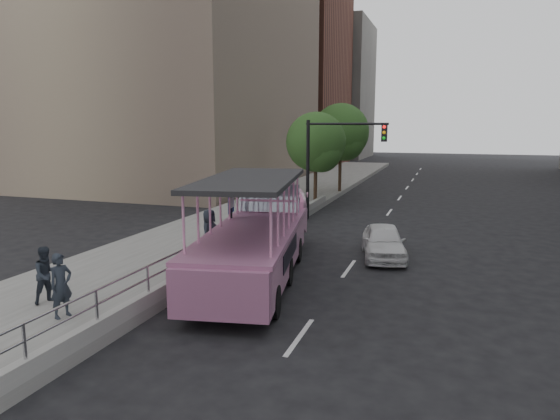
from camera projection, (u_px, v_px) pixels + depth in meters
The scene contains 15 objects.
ground at pixel (286, 304), 13.97m from camera, with size 160.00×160.00×0.00m, color black.
sidewalk at pixel (239, 221), 25.11m from camera, with size 5.50×80.00×0.30m, color #979792.
kerb_wall at pixel (216, 260), 16.75m from camera, with size 0.24×30.00×0.36m, color #A5A5A0.
guardrail at pixel (216, 240), 16.64m from camera, with size 0.07×22.00×0.71m.
duck_boat at pixel (259, 237), 16.69m from camera, with size 4.25×10.46×3.39m.
car at pixel (383, 241), 18.70m from camera, with size 1.49×3.70×1.26m, color white.
pedestrian_near at pixel (61, 285), 12.10m from camera, with size 0.59×0.39×1.61m, color #222932.
pedestrian_mid at pixel (47, 275), 13.11m from camera, with size 0.74×0.58×1.52m, color #222932.
pedestrian_far at pixel (209, 233), 17.75m from camera, with size 0.83×0.54×1.70m, color #222932.
parking_sign at pixel (231, 217), 17.43m from camera, with size 0.11×0.64×2.85m.
traffic_signal at pixel (330, 153), 25.58m from camera, with size 4.20×0.32×5.20m.
street_tree_near at pixel (317, 144), 29.24m from camera, with size 3.52×3.52×5.72m.
street_tree_far at pixel (342, 134), 34.69m from camera, with size 3.97×3.97×6.45m.
midrise_brick at pixel (269, 60), 62.29m from camera, with size 18.00×16.00×26.00m, color brown.
midrise_stone_b at pixel (317, 92), 77.08m from camera, with size 16.00×14.00×20.00m, color slate.
Camera 1 is at (4.15, -12.67, 4.95)m, focal length 32.00 mm.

